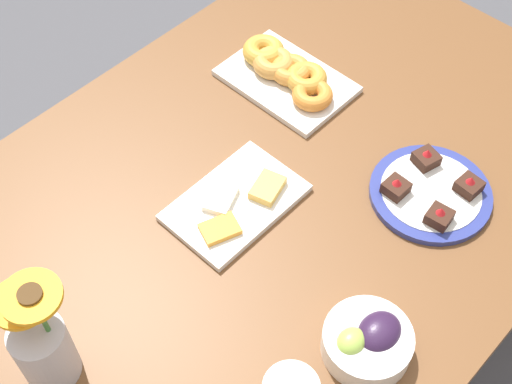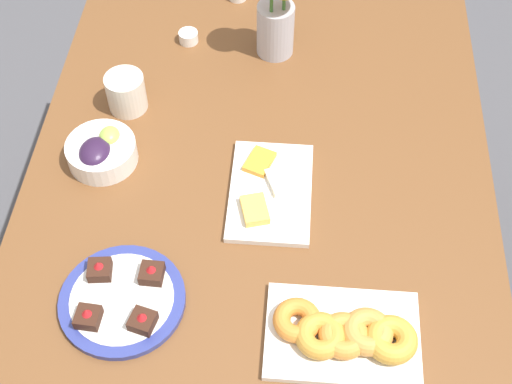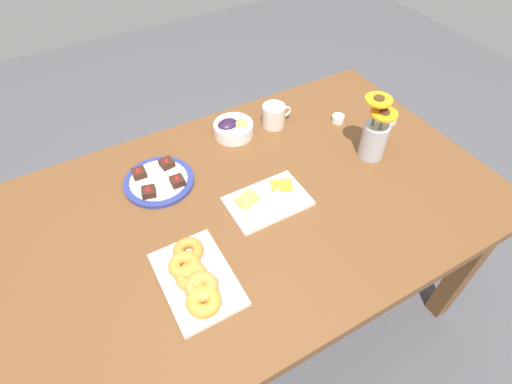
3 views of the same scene
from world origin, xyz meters
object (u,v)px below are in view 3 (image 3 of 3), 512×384
dining_table (256,217)px  jam_cup_berry (338,118)px  croissant_platter (195,278)px  jam_cup_honey (391,119)px  cheese_platter (267,200)px  coffee_mug (274,115)px  flower_vase (374,137)px  dessert_plate (159,181)px  grape_bowl (233,128)px

dining_table → jam_cup_berry: bearing=22.9°
dining_table → croissant_platter: size_ratio=5.71×
croissant_platter → jam_cup_honey: 1.01m
cheese_platter → croissant_platter: (-0.32, -0.16, 0.01)m
coffee_mug → flower_vase: (0.21, -0.33, 0.04)m
coffee_mug → cheese_platter: bearing=-124.1°
jam_cup_berry → flower_vase: flower_vase is taller
dessert_plate → coffee_mug: bearing=9.3°
coffee_mug → flower_vase: bearing=-56.8°
jam_cup_honey → jam_cup_berry: 0.21m
cheese_platter → dessert_plate: 0.38m
flower_vase → grape_bowl: bearing=137.3°
cheese_platter → jam_cup_berry: 0.52m
cheese_platter → jam_cup_honey: cheese_platter is taller
croissant_platter → jam_cup_berry: size_ratio=5.83×
coffee_mug → grape_bowl: bearing=171.5°
coffee_mug → cheese_platter: coffee_mug is taller
coffee_mug → dining_table: bearing=-129.3°
flower_vase → dining_table: bearing=178.7°
dining_table → coffee_mug: size_ratio=12.88×
flower_vase → cheese_platter: bearing=-178.0°
cheese_platter → grape_bowl: bearing=80.2°
coffee_mug → jam_cup_berry: bearing=-24.8°
croissant_platter → dessert_plate: bearing=83.9°
grape_bowl → jam_cup_honey: 0.63m
jam_cup_honey → dining_table: bearing=-171.5°
croissant_platter → jam_cup_honey: (0.97, 0.28, -0.01)m
jam_cup_berry → flower_vase: 0.23m
dining_table → grape_bowl: bearing=75.0°
grape_bowl → jam_cup_berry: 0.42m
cheese_platter → croissant_platter: bearing=-153.8°
cheese_platter → croissant_platter: size_ratio=0.93×
jam_cup_berry → jam_cup_honey: bearing=-30.5°
croissant_platter → dining_table: bearing=32.0°
cheese_platter → jam_cup_honey: bearing=11.1°
dessert_plate → flower_vase: (0.72, -0.24, 0.07)m
grape_bowl → jam_cup_honey: grape_bowl is taller
flower_vase → jam_cup_honey: bearing=29.0°
dining_table → flower_vase: size_ratio=6.48×
grape_bowl → croissant_platter: size_ratio=0.54×
cheese_platter → dessert_plate: bearing=137.1°
grape_bowl → croissant_platter: 0.65m
dessert_plate → dining_table: bearing=-43.0°
dining_table → cheese_platter: (0.03, -0.03, 0.10)m
cheese_platter → flower_vase: (0.44, 0.02, 0.08)m
jam_cup_berry → dessert_plate: (-0.74, 0.02, -0.00)m
dining_table → grape_bowl: 0.37m
dessert_plate → grape_bowl: bearing=17.7°
grape_bowl → dessert_plate: size_ratio=0.63×
coffee_mug → jam_cup_honey: bearing=-27.4°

